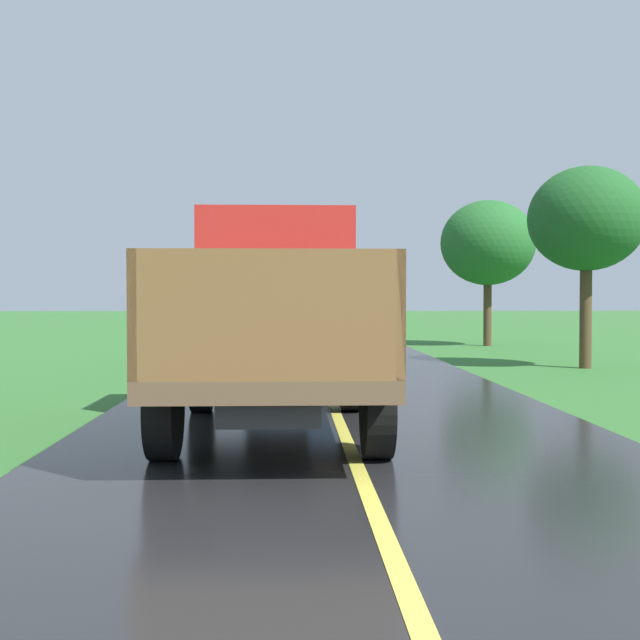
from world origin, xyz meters
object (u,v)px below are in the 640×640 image
(roadside_tree_near_left, at_px, (488,243))
(roadside_tree_far_left, at_px, (587,220))
(banana_truck_far, at_px, (300,306))
(banana_truck_near, at_px, (276,314))

(roadside_tree_near_left, bearing_deg, roadside_tree_far_left, -89.05)
(roadside_tree_far_left, bearing_deg, banana_truck_far, 170.92)
(roadside_tree_near_left, bearing_deg, banana_truck_near, -111.99)
(banana_truck_near, height_order, banana_truck_far, same)
(banana_truck_far, xyz_separation_m, roadside_tree_far_left, (6.74, -1.08, 2.04))
(banana_truck_near, xyz_separation_m, roadside_tree_far_left, (7.17, 8.44, 2.05))
(roadside_tree_near_left, relative_size, roadside_tree_far_left, 1.06)
(roadside_tree_near_left, bearing_deg, banana_truck_far, -129.97)
(roadside_tree_near_left, height_order, roadside_tree_far_left, roadside_tree_near_left)
(banana_truck_near, xyz_separation_m, banana_truck_far, (0.43, 9.52, 0.01))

